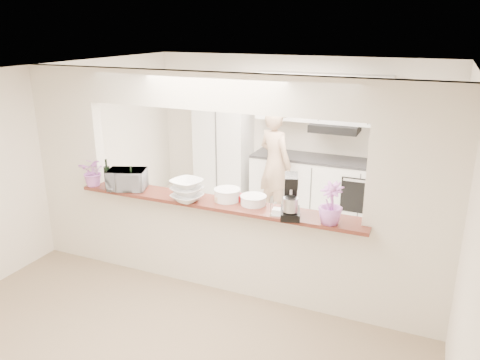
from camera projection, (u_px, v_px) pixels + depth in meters
The scene contains 19 objects.
floor at pixel (219, 285), 5.59m from camera, with size 6.00×6.00×0.00m, color gray.
tile_overlay at pixel (265, 234), 6.94m from camera, with size 5.00×2.90×0.01m, color silver.
partition at pixel (218, 166), 5.12m from camera, with size 5.00×0.15×2.50m.
bar_counter at pixel (219, 242), 5.41m from camera, with size 3.40×0.38×1.09m.
kitchen_cabinets at pixel (280, 151), 7.73m from camera, with size 3.15×0.62×2.25m.
refrigerator at pixel (422, 176), 6.86m from camera, with size 0.75×0.70×1.70m, color #ABABB0.
flower_left at pixel (94, 172), 5.66m from camera, with size 0.32×0.28×0.36m, color #C769A3.
wine_bottle_a at pixel (132, 182), 5.47m from camera, with size 0.06×0.06×0.31m.
wine_bottle_b at pixel (107, 177), 5.60m from camera, with size 0.07×0.07×0.36m.
toaster_oven at pixel (127, 180), 5.55m from camera, with size 0.44×0.30×0.24m, color #A5A4A9.
serving_bowls at pixel (187, 191), 5.17m from camera, with size 0.33×0.33×0.24m, color white.
plate_stack_a at pixel (227, 195), 5.22m from camera, with size 0.29×0.29×0.13m.
plate_stack_b at pixel (253, 200), 5.10m from camera, with size 0.29×0.29×0.10m.
red_bowl at pixel (237, 197), 5.23m from camera, with size 0.15×0.15×0.07m, color maroon.
tan_bowl at pixel (221, 199), 5.19m from camera, with size 0.14×0.14×0.07m, color #C2AE89.
utensil_caddy at pixel (282, 208), 4.79m from camera, with size 0.24×0.16×0.21m.
stand_mixer at pixel (291, 198), 4.73m from camera, with size 0.28×0.35×0.45m.
flower_right at pixel (331, 203), 4.56m from camera, with size 0.24×0.24×0.42m, color #BB71D2.
person at pixel (275, 164), 7.37m from camera, with size 0.64×0.42×1.75m, color tan.
Camera 1 is at (2.17, -4.41, 2.96)m, focal length 35.00 mm.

